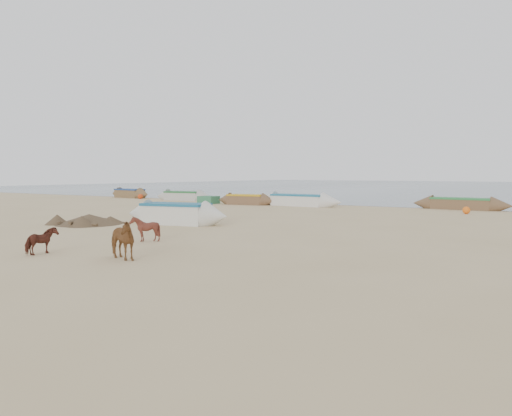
# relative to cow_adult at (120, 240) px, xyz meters

# --- Properties ---
(ground) EXTENTS (140.00, 140.00, 0.00)m
(ground) POSITION_rel_cow_adult_xyz_m (-0.25, 3.42, -0.56)
(ground) COLOR tan
(ground) RESTS_ON ground
(sea) EXTENTS (160.00, 160.00, 0.00)m
(sea) POSITION_rel_cow_adult_xyz_m (-0.25, 85.42, -0.56)
(sea) COLOR slate
(sea) RESTS_ON ground
(cow_adult) EXTENTS (1.44, 0.89, 1.13)m
(cow_adult) POSITION_rel_cow_adult_xyz_m (0.00, 0.00, 0.00)
(cow_adult) COLOR brown
(cow_adult) RESTS_ON ground
(calf_front) EXTENTS (0.92, 0.84, 0.92)m
(calf_front) POSITION_rel_cow_adult_xyz_m (-2.06, 3.00, -0.10)
(calf_front) COLOR #55251B
(calf_front) RESTS_ON ground
(calf_right) EXTENTS (0.94, 1.00, 0.80)m
(calf_right) POSITION_rel_cow_adult_xyz_m (-2.61, -0.64, -0.17)
(calf_right) COLOR #5B291D
(calf_right) RESTS_ON ground
(near_canoe) EXTENTS (5.48, 2.45, 1.00)m
(near_canoe) POSITION_rel_cow_adult_xyz_m (-5.23, 8.14, -0.06)
(near_canoe) COLOR silver
(near_canoe) RESTS_ON ground
(debris_pile) EXTENTS (3.56, 3.56, 0.48)m
(debris_pile) POSITION_rel_cow_adult_xyz_m (-8.69, 5.90, -0.32)
(debris_pile) COLOR brown
(debris_pile) RESTS_ON ground
(waterline_canoes) EXTENTS (59.56, 5.11, 0.90)m
(waterline_canoes) POSITION_rel_cow_adult_xyz_m (0.70, 23.88, -0.15)
(waterline_canoes) COLOR brown
(waterline_canoes) RESTS_ON ground
(beach_clutter) EXTENTS (45.85, 4.95, 0.64)m
(beach_clutter) POSITION_rel_cow_adult_xyz_m (3.09, 23.14, -0.27)
(beach_clutter) COLOR #33714C
(beach_clutter) RESTS_ON ground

